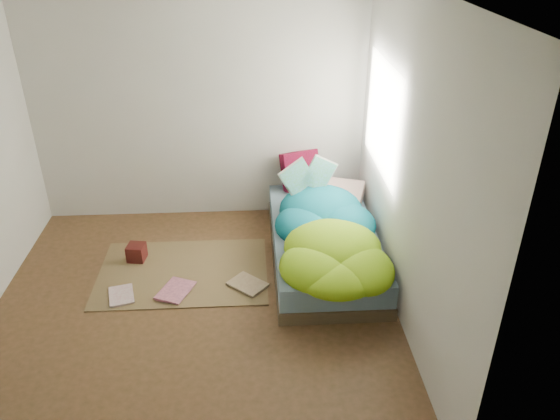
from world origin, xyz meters
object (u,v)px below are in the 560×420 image
at_px(pillow_magenta, 301,170).
at_px(floor_book_a, 109,298).
at_px(bed, 323,244).
at_px(wooden_box, 137,252).
at_px(floor_book_b, 163,288).
at_px(open_book, 309,167).

xyz_separation_m(pillow_magenta, floor_book_a, (-1.84, -1.47, -0.52)).
relative_size(bed, wooden_box, 12.19).
bearing_deg(floor_book_a, floor_book_b, -0.89).
height_order(open_book, floor_book_a, open_book).
bearing_deg(floor_book_b, bed, 39.68).
bearing_deg(pillow_magenta, open_book, -108.50).
bearing_deg(floor_book_b, wooden_box, 145.31).
relative_size(pillow_magenta, floor_book_b, 1.21).
distance_m(bed, floor_book_b, 1.59).
relative_size(open_book, floor_book_b, 1.46).
bearing_deg(open_book, wooden_box, 171.61).
distance_m(pillow_magenta, floor_book_a, 2.41).
xyz_separation_m(wooden_box, floor_book_a, (-0.15, -0.62, -0.07)).
xyz_separation_m(open_book, floor_book_b, (-1.40, -0.82, -0.80)).
relative_size(pillow_magenta, floor_book_a, 1.43).
distance_m(wooden_box, floor_book_a, 0.64).
height_order(open_book, floor_book_b, open_book).
bearing_deg(open_book, bed, -91.15).
height_order(bed, wooden_box, bed).
xyz_separation_m(pillow_magenta, floor_book_b, (-1.37, -1.36, -0.52)).
xyz_separation_m(wooden_box, floor_book_b, (0.32, -0.51, -0.07)).
relative_size(pillow_magenta, open_book, 0.83).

